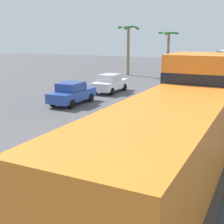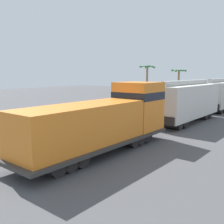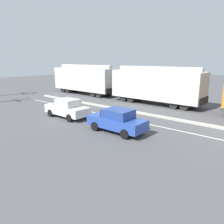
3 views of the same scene
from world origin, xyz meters
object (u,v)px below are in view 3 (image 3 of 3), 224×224
(hopper_car_lead, at_px, (156,86))
(parked_car_white, at_px, (67,108))
(hopper_car_middle, at_px, (85,80))
(parked_car_blue, at_px, (117,120))

(hopper_car_lead, xyz_separation_m, parked_car_white, (-10.19, 2.96, -1.26))
(hopper_car_lead, xyz_separation_m, hopper_car_middle, (0.00, 11.60, 0.00))
(parked_car_blue, relative_size, parked_car_white, 1.00)
(hopper_car_lead, xyz_separation_m, parked_car_blue, (-10.43, -2.78, -1.26))
(hopper_car_middle, height_order, parked_car_white, hopper_car_middle)
(parked_car_blue, bearing_deg, parked_car_white, 87.62)
(hopper_car_lead, distance_m, parked_car_blue, 10.86)
(hopper_car_lead, height_order, hopper_car_middle, same)
(hopper_car_middle, xyz_separation_m, parked_car_white, (-10.19, -8.64, -1.26))
(hopper_car_lead, bearing_deg, parked_car_blue, -165.06)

